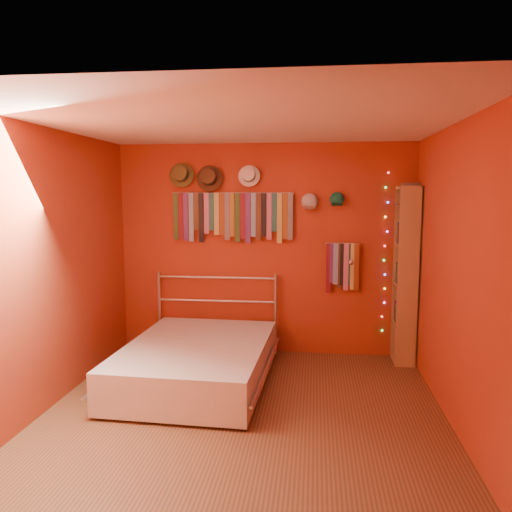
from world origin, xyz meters
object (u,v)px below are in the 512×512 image
at_px(bookshelf, 410,274).
at_px(bed, 197,362).
at_px(tie_rack, 232,215).
at_px(reading_lamp, 351,262).

relative_size(bookshelf, bed, 0.98).
xyz_separation_m(tie_rack, reading_lamp, (1.38, -0.15, -0.52)).
distance_m(tie_rack, reading_lamp, 1.48).
bearing_deg(reading_lamp, tie_rack, 173.97).
height_order(tie_rack, reading_lamp, tie_rack).
height_order(tie_rack, bed, tie_rack).
height_order(reading_lamp, bookshelf, bookshelf).
xyz_separation_m(tie_rack, bookshelf, (2.03, -0.15, -0.65)).
relative_size(reading_lamp, bed, 0.13).
distance_m(reading_lamp, bookshelf, 0.66).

